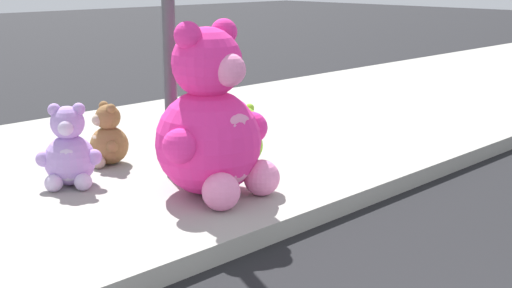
{
  "coord_description": "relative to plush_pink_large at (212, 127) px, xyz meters",
  "views": [
    {
      "loc": [
        -2.45,
        -0.12,
        1.89
      ],
      "look_at": [
        1.22,
        3.6,
        0.55
      ],
      "focal_mm": 47.65,
      "sensor_mm": 36.0,
      "label": 1
    }
  ],
  "objects": [
    {
      "name": "plush_brown",
      "position": [
        -0.12,
        1.33,
        -0.32
      ],
      "size": [
        0.4,
        0.44,
        0.58
      ],
      "color": "olive",
      "rests_on": "sidewalk"
    },
    {
      "name": "plush_lime",
      "position": [
        0.8,
        0.48,
        -0.33
      ],
      "size": [
        0.42,
        0.38,
        0.55
      ],
      "color": "#8CD133",
      "rests_on": "sidewalk"
    },
    {
      "name": "sidewalk",
      "position": [
        -0.94,
        1.39,
        -0.63
      ],
      "size": [
        28.0,
        4.4,
        0.15
      ],
      "primitive_type": "cube",
      "color": "#9E9B93",
      "rests_on": "ground_plane"
    },
    {
      "name": "plush_pink_large",
      "position": [
        0.0,
        0.0,
        0.0
      ],
      "size": [
        1.06,
        0.94,
        1.38
      ],
      "color": "#F22D93",
      "rests_on": "sidewalk"
    },
    {
      "name": "plush_lavender",
      "position": [
        -0.69,
        1.0,
        -0.27
      ],
      "size": [
        0.49,
        0.5,
        0.69
      ],
      "color": "#B28CD8",
      "rests_on": "sidewalk"
    }
  ]
}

